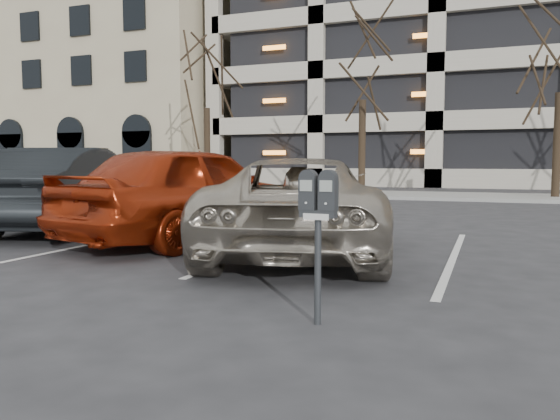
{
  "coord_description": "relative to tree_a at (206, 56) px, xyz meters",
  "views": [
    {
      "loc": [
        1.86,
        -5.62,
        1.34
      ],
      "look_at": [
        -0.12,
        -0.5,
        0.86
      ],
      "focal_mm": 35.0,
      "sensor_mm": 36.0,
      "label": 1
    }
  ],
  "objects": [
    {
      "name": "ground",
      "position": [
        10.0,
        -16.0,
        -6.0
      ],
      "size": [
        140.0,
        140.0,
        0.0
      ],
      "primitive_type": "plane",
      "color": "#28282B",
      "rests_on": "ground"
    },
    {
      "name": "sidewalk",
      "position": [
        10.0,
        0.0,
        -5.94
      ],
      "size": [
        80.0,
        4.0,
        0.12
      ],
      "primitive_type": "cube",
      "color": "gray",
      "rests_on": "ground"
    },
    {
      "name": "stall_lines",
      "position": [
        8.6,
        -13.7,
        -5.99
      ],
      "size": [
        16.9,
        5.2,
        0.0
      ],
      "color": "silver",
      "rests_on": "ground"
    },
    {
      "name": "office_building",
      "position": [
        -18.0,
        13.92,
        1.49
      ],
      "size": [
        26.0,
        16.2,
        15.0
      ],
      "color": "tan",
      "rests_on": "ground"
    },
    {
      "name": "tree_a",
      "position": [
        0.0,
        0.0,
        0.0
      ],
      "size": [
        3.65,
        3.65,
        8.3
      ],
      "color": "black",
      "rests_on": "ground"
    },
    {
      "name": "tree_b",
      "position": [
        7.0,
        0.0,
        0.12
      ],
      "size": [
        3.72,
        3.72,
        8.46
      ],
      "color": "black",
      "rests_on": "ground"
    },
    {
      "name": "parking_meter",
      "position": [
        10.56,
        -17.39,
        -5.04
      ],
      "size": [
        0.33,
        0.14,
        1.25
      ],
      "rotation": [
        0.0,
        0.0,
        -0.06
      ],
      "color": "black",
      "rests_on": "ground"
    },
    {
      "name": "suv_silver",
      "position": [
        9.29,
        -14.1,
        -5.3
      ],
      "size": [
        3.47,
        5.44,
        1.4
      ],
      "rotation": [
        0.0,
        0.0,
        3.39
      ],
      "color": "#AFA595",
      "rests_on": "ground"
    },
    {
      "name": "car_red",
      "position": [
        7.1,
        -13.51,
        -5.18
      ],
      "size": [
        2.95,
        5.14,
        1.64
      ],
      "primitive_type": "imported",
      "rotation": [
        0.0,
        0.0,
        2.92
      ],
      "color": "#99280D",
      "rests_on": "ground"
    },
    {
      "name": "car_dark",
      "position": [
        4.06,
        -13.03,
        -5.19
      ],
      "size": [
        3.07,
        5.17,
        1.61
      ],
      "primitive_type": "imported",
      "rotation": [
        0.0,
        0.0,
        3.44
      ],
      "color": "black",
      "rests_on": "ground"
    }
  ]
}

